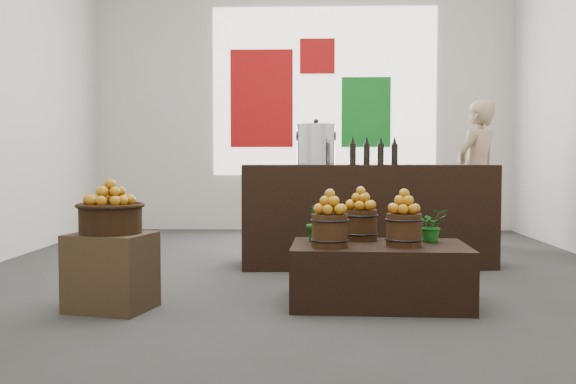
{
  "coord_description": "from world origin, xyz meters",
  "views": [
    {
      "loc": [
        0.11,
        -5.8,
        1.04
      ],
      "look_at": [
        -0.08,
        -0.4,
        0.75
      ],
      "focal_mm": 40.0,
      "sensor_mm": 36.0,
      "label": 1
    }
  ],
  "objects_px": {
    "crate": "(111,272)",
    "wicker_basket": "(110,219)",
    "counter": "(366,215)",
    "stock_pot_left": "(316,146)",
    "shopper": "(477,174)",
    "display_table": "(379,274)"
  },
  "relations": [
    {
      "from": "wicker_basket",
      "to": "counter",
      "type": "height_order",
      "value": "counter"
    },
    {
      "from": "display_table",
      "to": "stock_pot_left",
      "type": "relative_size",
      "value": 3.35
    },
    {
      "from": "display_table",
      "to": "counter",
      "type": "bearing_deg",
      "value": 90.28
    },
    {
      "from": "display_table",
      "to": "wicker_basket",
      "type": "bearing_deg",
      "value": -170.62
    },
    {
      "from": "counter",
      "to": "shopper",
      "type": "xyz_separation_m",
      "value": [
        1.42,
        1.37,
        0.37
      ]
    },
    {
      "from": "crate",
      "to": "counter",
      "type": "relative_size",
      "value": 0.22
    },
    {
      "from": "wicker_basket",
      "to": "display_table",
      "type": "bearing_deg",
      "value": 7.49
    },
    {
      "from": "crate",
      "to": "wicker_basket",
      "type": "height_order",
      "value": "wicker_basket"
    },
    {
      "from": "crate",
      "to": "stock_pot_left",
      "type": "bearing_deg",
      "value": 53.36
    },
    {
      "from": "display_table",
      "to": "shopper",
      "type": "bearing_deg",
      "value": 66.35
    },
    {
      "from": "crate",
      "to": "shopper",
      "type": "distance_m",
      "value": 4.72
    },
    {
      "from": "wicker_basket",
      "to": "counter",
      "type": "distance_m",
      "value": 2.71
    },
    {
      "from": "wicker_basket",
      "to": "shopper",
      "type": "bearing_deg",
      "value": 44.93
    },
    {
      "from": "crate",
      "to": "wicker_basket",
      "type": "relative_size",
      "value": 1.25
    },
    {
      "from": "display_table",
      "to": "stock_pot_left",
      "type": "distance_m",
      "value": 1.96
    },
    {
      "from": "wicker_basket",
      "to": "shopper",
      "type": "xyz_separation_m",
      "value": [
        3.32,
        3.31,
        0.24
      ]
    },
    {
      "from": "display_table",
      "to": "stock_pot_left",
      "type": "height_order",
      "value": "stock_pot_left"
    },
    {
      "from": "wicker_basket",
      "to": "display_table",
      "type": "distance_m",
      "value": 1.91
    },
    {
      "from": "stock_pot_left",
      "to": "shopper",
      "type": "bearing_deg",
      "value": 36.5
    },
    {
      "from": "crate",
      "to": "counter",
      "type": "bearing_deg",
      "value": 45.5
    },
    {
      "from": "counter",
      "to": "crate",
      "type": "bearing_deg",
      "value": -138.5
    },
    {
      "from": "display_table",
      "to": "shopper",
      "type": "height_order",
      "value": "shopper"
    }
  ]
}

